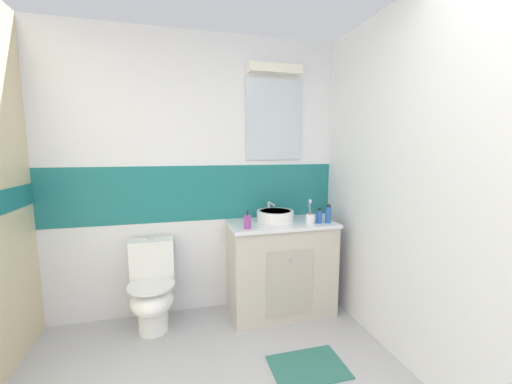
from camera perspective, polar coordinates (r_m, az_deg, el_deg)
name	(u,v)px	position (r m, az deg, el deg)	size (l,w,h in m)	color
wall_back_tiled	(199,175)	(2.87, -10.59, 3.07)	(3.20, 0.20, 2.50)	white
wall_right_plain	(427,188)	(2.24, 29.04, 0.68)	(0.10, 3.48, 2.50)	white
vanity_cabinet	(281,267)	(2.92, 4.56, -13.63)	(0.94, 0.51, 0.85)	beige
sink_basin	(275,216)	(2.79, 3.57, -4.37)	(0.33, 0.38, 0.15)	white
toilet	(152,289)	(2.80, -18.65, -16.64)	(0.37, 0.50, 0.75)	white
toothbrush_cup	(310,218)	(2.73, 10.00, -4.72)	(0.08, 0.08, 0.22)	white
soap_dispenser	(247,222)	(2.53, -1.61, -5.50)	(0.06, 0.06, 0.15)	#993F99
deodorant_spray_can	(328,214)	(2.80, 13.24, -4.01)	(0.05, 0.05, 0.16)	#2659B2
lotion_bottle_short	(319,216)	(2.77, 11.60, -4.40)	(0.05, 0.05, 0.13)	#2659B2
bath_mat	(308,367)	(2.47, 9.62, -29.30)	(0.51, 0.36, 0.01)	#337266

